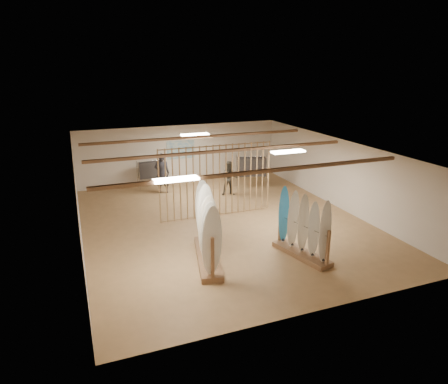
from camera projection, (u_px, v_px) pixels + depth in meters
name	position (u px, v px, depth m)	size (l,w,h in m)	color
floor	(224.00, 223.00, 14.85)	(12.00, 12.00, 0.00)	tan
ceiling	(224.00, 149.00, 13.99)	(12.00, 12.00, 0.00)	gray
wall_back	(181.00, 154.00, 19.75)	(12.00, 12.00, 0.00)	silver
wall_front	(318.00, 259.00, 9.09)	(12.00, 12.00, 0.00)	silver
wall_left	(78.00, 203.00, 12.72)	(12.00, 12.00, 0.00)	silver
wall_right	(339.00, 174.00, 16.12)	(12.00, 12.00, 0.00)	silver
ceiling_slats	(224.00, 151.00, 14.02)	(9.50, 6.12, 0.10)	brown
light_panels	(224.00, 150.00, 14.01)	(1.20, 0.35, 0.06)	white
bamboo_partition	(216.00, 181.00, 15.13)	(4.45, 0.05, 2.78)	#A98152
poster	(181.00, 150.00, 19.67)	(1.40, 0.03, 0.90)	#357DBB
rack_left	(207.00, 237.00, 11.79)	(1.22, 2.83, 2.23)	brown
rack_right	(303.00, 236.00, 12.08)	(1.03, 2.17, 2.00)	brown
clothing_rack_a	(151.00, 170.00, 18.83)	(1.24, 0.44, 1.33)	silver
clothing_rack_b	(252.00, 167.00, 18.80)	(1.38, 0.75, 1.54)	silver
shopper_a	(162.00, 171.00, 18.01)	(0.76, 0.51, 2.08)	#222228
shopper_b	(230.00, 176.00, 17.71)	(0.85, 0.66, 1.77)	#3A362D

